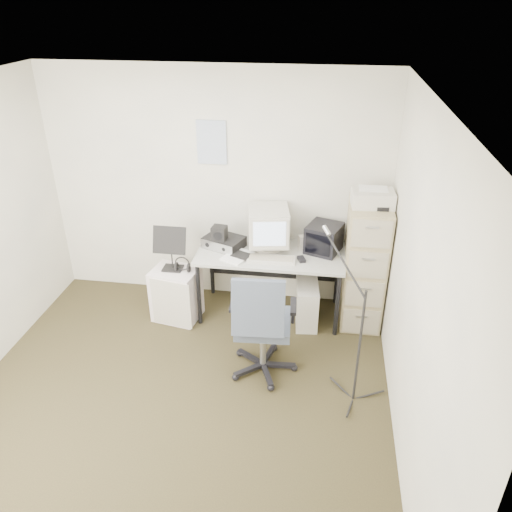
# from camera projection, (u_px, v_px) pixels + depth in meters

# --- Properties ---
(floor) EXTENTS (3.60, 3.60, 0.01)m
(floor) POSITION_uv_depth(u_px,v_px,m) (176.00, 402.00, 4.24)
(floor) COLOR #2E2819
(floor) RESTS_ON ground
(ceiling) EXTENTS (3.60, 3.60, 0.01)m
(ceiling) POSITION_uv_depth(u_px,v_px,m) (145.00, 100.00, 3.06)
(ceiling) COLOR white
(ceiling) RESTS_ON ground
(wall_back) EXTENTS (3.60, 0.02, 2.50)m
(wall_back) POSITION_uv_depth(u_px,v_px,m) (216.00, 189.00, 5.22)
(wall_back) COLOR #F1E8CE
(wall_back) RESTS_ON ground
(wall_front) EXTENTS (3.60, 0.02, 2.50)m
(wall_front) POSITION_uv_depth(u_px,v_px,m) (31.00, 491.00, 2.08)
(wall_front) COLOR #F1E8CE
(wall_front) RESTS_ON ground
(wall_right) EXTENTS (0.02, 3.60, 2.50)m
(wall_right) POSITION_uv_depth(u_px,v_px,m) (416.00, 295.00, 3.42)
(wall_right) COLOR #F1E8CE
(wall_right) RESTS_ON ground
(wall_calendar) EXTENTS (0.30, 0.02, 0.44)m
(wall_calendar) POSITION_uv_depth(u_px,v_px,m) (212.00, 142.00, 4.98)
(wall_calendar) COLOR white
(wall_calendar) RESTS_ON wall_back
(filing_cabinet) EXTENTS (0.40, 0.60, 1.30)m
(filing_cabinet) POSITION_uv_depth(u_px,v_px,m) (365.00, 265.00, 5.02)
(filing_cabinet) COLOR tan
(filing_cabinet) RESTS_ON floor
(printer) EXTENTS (0.41, 0.29, 0.15)m
(printer) POSITION_uv_depth(u_px,v_px,m) (373.00, 198.00, 4.66)
(printer) COLOR beige
(printer) RESTS_ON filing_cabinet
(desk) EXTENTS (1.50, 0.70, 0.73)m
(desk) POSITION_uv_depth(u_px,v_px,m) (270.00, 283.00, 5.25)
(desk) COLOR #B7B7B7
(desk) RESTS_ON floor
(crt_monitor) EXTENTS (0.47, 0.48, 0.44)m
(crt_monitor) POSITION_uv_depth(u_px,v_px,m) (268.00, 229.00, 5.06)
(crt_monitor) COLOR beige
(crt_monitor) RESTS_ON desk
(crt_tv) EXTENTS (0.41, 0.42, 0.29)m
(crt_tv) POSITION_uv_depth(u_px,v_px,m) (324.00, 238.00, 5.05)
(crt_tv) COLOR black
(crt_tv) RESTS_ON desk
(desk_speaker) EXTENTS (0.10, 0.10, 0.15)m
(desk_speaker) POSITION_uv_depth(u_px,v_px,m) (303.00, 243.00, 5.11)
(desk_speaker) COLOR #BDB5A3
(desk_speaker) RESTS_ON desk
(keyboard) EXTENTS (0.48, 0.18, 0.03)m
(keyboard) POSITION_uv_depth(u_px,v_px,m) (271.00, 259.00, 4.93)
(keyboard) COLOR beige
(keyboard) RESTS_ON desk
(mouse) EXTENTS (0.10, 0.12, 0.03)m
(mouse) POSITION_uv_depth(u_px,v_px,m) (301.00, 259.00, 4.92)
(mouse) COLOR black
(mouse) RESTS_ON desk
(radio_receiver) EXTENTS (0.46, 0.40, 0.11)m
(radio_receiver) POSITION_uv_depth(u_px,v_px,m) (224.00, 242.00, 5.17)
(radio_receiver) COLOR black
(radio_receiver) RESTS_ON desk
(radio_speaker) EXTENTS (0.16, 0.15, 0.14)m
(radio_speaker) POSITION_uv_depth(u_px,v_px,m) (219.00, 233.00, 5.07)
(radio_speaker) COLOR black
(radio_speaker) RESTS_ON radio_receiver
(papers) EXTENTS (0.33, 0.37, 0.02)m
(papers) POSITION_uv_depth(u_px,v_px,m) (238.00, 256.00, 4.99)
(papers) COLOR white
(papers) RESTS_ON desk
(pc_tower) EXTENTS (0.26, 0.50, 0.45)m
(pc_tower) POSITION_uv_depth(u_px,v_px,m) (307.00, 303.00, 5.18)
(pc_tower) COLOR beige
(pc_tower) RESTS_ON floor
(office_chair) EXTENTS (0.66, 0.66, 1.07)m
(office_chair) POSITION_uv_depth(u_px,v_px,m) (263.00, 321.00, 4.36)
(office_chair) COLOR #363C4D
(office_chair) RESTS_ON floor
(side_cart) EXTENTS (0.52, 0.44, 0.57)m
(side_cart) POSITION_uv_depth(u_px,v_px,m) (176.00, 294.00, 5.22)
(side_cart) COLOR silver
(side_cart) RESTS_ON floor
(music_stand) EXTENTS (0.37, 0.27, 0.49)m
(music_stand) POSITION_uv_depth(u_px,v_px,m) (171.00, 248.00, 5.00)
(music_stand) COLOR black
(music_stand) RESTS_ON side_cart
(headphones) EXTENTS (0.23, 0.23, 0.03)m
(headphones) POSITION_uv_depth(u_px,v_px,m) (182.00, 266.00, 5.05)
(headphones) COLOR black
(headphones) RESTS_ON side_cart
(mic_stand) EXTENTS (0.03, 0.03, 1.43)m
(mic_stand) POSITION_uv_depth(u_px,v_px,m) (361.00, 331.00, 3.94)
(mic_stand) COLOR black
(mic_stand) RESTS_ON floor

